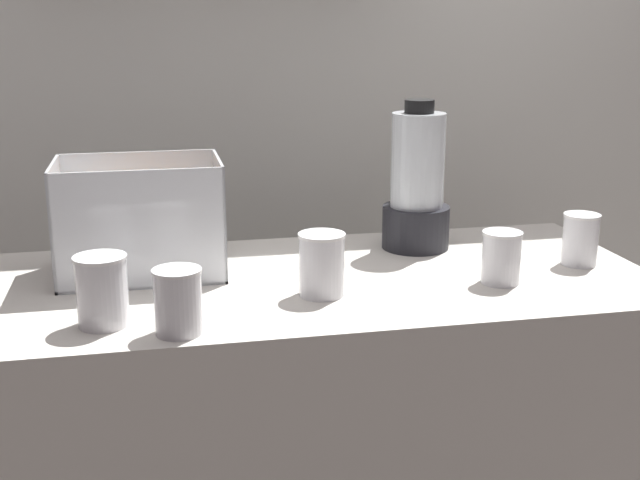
# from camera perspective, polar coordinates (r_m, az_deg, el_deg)

# --- Properties ---
(counter) EXTENTS (1.40, 0.64, 0.90)m
(counter) POSITION_cam_1_polar(r_m,az_deg,el_deg) (1.90, 0.00, -15.63)
(counter) COLOR beige
(counter) RESTS_ON ground_plane
(back_wall_unit) EXTENTS (2.60, 0.24, 2.50)m
(back_wall_unit) POSITION_cam_1_polar(r_m,az_deg,el_deg) (2.38, -4.04, 11.46)
(back_wall_unit) COLOR silver
(back_wall_unit) RESTS_ON ground_plane
(carrot_display_bin) EXTENTS (0.34, 0.23, 0.24)m
(carrot_display_bin) POSITION_cam_1_polar(r_m,az_deg,el_deg) (1.76, -12.16, 0.25)
(carrot_display_bin) COLOR white
(carrot_display_bin) RESTS_ON counter
(blender_pitcher) EXTENTS (0.16, 0.16, 0.35)m
(blender_pitcher) POSITION_cam_1_polar(r_m,az_deg,el_deg) (1.90, 6.80, 3.63)
(blender_pitcher) COLOR black
(blender_pitcher) RESTS_ON counter
(juice_cup_carrot_far_left) EXTENTS (0.09, 0.09, 0.13)m
(juice_cup_carrot_far_left) POSITION_cam_1_polar(r_m,az_deg,el_deg) (1.48, -15.00, -3.79)
(juice_cup_carrot_far_left) COLOR white
(juice_cup_carrot_far_left) RESTS_ON counter
(juice_cup_beet_left) EXTENTS (0.09, 0.09, 0.12)m
(juice_cup_beet_left) POSITION_cam_1_polar(r_m,az_deg,el_deg) (1.42, -9.90, -4.48)
(juice_cup_beet_left) COLOR white
(juice_cup_beet_left) RESTS_ON counter
(juice_cup_pomegranate_middle) EXTENTS (0.09, 0.09, 0.12)m
(juice_cup_pomegranate_middle) POSITION_cam_1_polar(r_m,az_deg,el_deg) (1.58, 0.12, -1.98)
(juice_cup_pomegranate_middle) COLOR white
(juice_cup_pomegranate_middle) RESTS_ON counter
(juice_cup_pomegranate_right) EXTENTS (0.08, 0.08, 0.11)m
(juice_cup_pomegranate_right) POSITION_cam_1_polar(r_m,az_deg,el_deg) (1.70, 12.58, -1.33)
(juice_cup_pomegranate_right) COLOR white
(juice_cup_pomegranate_right) RESTS_ON counter
(juice_cup_orange_far_right) EXTENTS (0.08, 0.08, 0.11)m
(juice_cup_orange_far_right) POSITION_cam_1_polar(r_m,az_deg,el_deg) (1.87, 17.75, -0.20)
(juice_cup_orange_far_right) COLOR white
(juice_cup_orange_far_right) RESTS_ON counter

